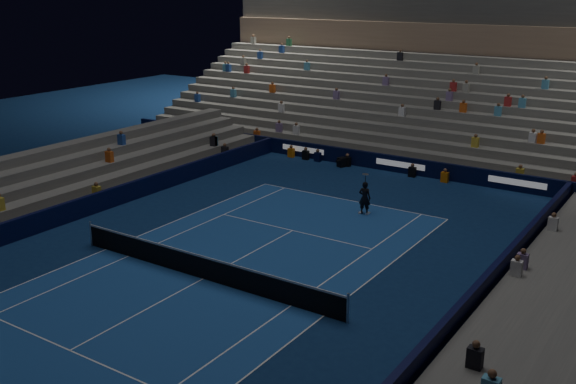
% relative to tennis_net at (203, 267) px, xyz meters
% --- Properties ---
extents(ground, '(90.00, 90.00, 0.00)m').
position_rel_tennis_net_xyz_m(ground, '(0.00, 0.00, -0.50)').
color(ground, '#0D244E').
rests_on(ground, ground).
extents(court_surface, '(10.97, 23.77, 0.01)m').
position_rel_tennis_net_xyz_m(court_surface, '(0.00, 0.00, -0.50)').
color(court_surface, navy).
rests_on(court_surface, ground).
extents(sponsor_barrier_far, '(44.00, 0.25, 1.00)m').
position_rel_tennis_net_xyz_m(sponsor_barrier_far, '(0.00, 18.50, -0.00)').
color(sponsor_barrier_far, black).
rests_on(sponsor_barrier_far, ground).
extents(sponsor_barrier_east, '(0.25, 37.00, 1.00)m').
position_rel_tennis_net_xyz_m(sponsor_barrier_east, '(9.70, 0.00, -0.00)').
color(sponsor_barrier_east, '#080B32').
rests_on(sponsor_barrier_east, ground).
extents(sponsor_barrier_west, '(0.25, 37.00, 1.00)m').
position_rel_tennis_net_xyz_m(sponsor_barrier_west, '(-9.70, 0.00, -0.00)').
color(sponsor_barrier_west, black).
rests_on(sponsor_barrier_west, ground).
extents(grandstand_main, '(44.00, 15.20, 11.20)m').
position_rel_tennis_net_xyz_m(grandstand_main, '(0.00, 27.90, 2.87)').
color(grandstand_main, slate).
rests_on(grandstand_main, ground).
extents(grandstand_east, '(5.00, 37.00, 2.50)m').
position_rel_tennis_net_xyz_m(grandstand_east, '(13.17, 0.00, 0.41)').
color(grandstand_east, '#62615D').
rests_on(grandstand_east, ground).
extents(tennis_net, '(12.90, 0.10, 1.10)m').
position_rel_tennis_net_xyz_m(tennis_net, '(0.00, 0.00, 0.00)').
color(tennis_net, '#B2B2B7').
rests_on(tennis_net, ground).
extents(tennis_player, '(0.66, 0.48, 1.69)m').
position_rel_tennis_net_xyz_m(tennis_player, '(1.69, 10.37, 0.34)').
color(tennis_player, black).
rests_on(tennis_player, ground).
extents(broadcast_camera, '(0.60, 0.97, 0.59)m').
position_rel_tennis_net_xyz_m(broadcast_camera, '(-3.68, 17.71, -0.20)').
color(broadcast_camera, black).
rests_on(broadcast_camera, ground).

